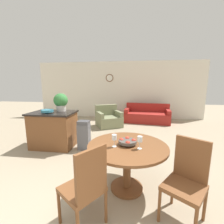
% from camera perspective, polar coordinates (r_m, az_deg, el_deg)
% --- Properties ---
extents(wall_back, '(8.00, 0.09, 2.70)m').
position_cam_1_polar(wall_back, '(7.37, 2.48, 8.33)').
color(wall_back, silver).
rests_on(wall_back, ground_plane).
extents(dining_table, '(1.20, 1.20, 0.73)m').
position_cam_1_polar(dining_table, '(2.37, 5.82, -15.98)').
color(dining_table, brown).
rests_on(dining_table, ground_plane).
extents(dining_chair_near_left, '(0.59, 0.59, 0.99)m').
position_cam_1_polar(dining_chair_near_left, '(1.83, -9.93, -25.71)').
color(dining_chair_near_left, brown).
rests_on(dining_chair_near_left, ground_plane).
extents(dining_chair_near_right, '(0.59, 0.59, 0.99)m').
position_cam_1_polar(dining_chair_near_right, '(2.12, 26.64, -21.34)').
color(dining_chair_near_right, brown).
rests_on(dining_chair_near_right, ground_plane).
extents(fruit_bowl, '(0.27, 0.27, 0.10)m').
position_cam_1_polar(fruit_bowl, '(2.28, 5.92, -11.10)').
color(fruit_bowl, '#4C4742').
rests_on(fruit_bowl, dining_table).
extents(wine_glass_left, '(0.07, 0.07, 0.18)m').
position_cam_1_polar(wine_glass_left, '(2.18, 0.88, -9.81)').
color(wine_glass_left, silver).
rests_on(wine_glass_left, dining_table).
extents(wine_glass_right, '(0.07, 0.07, 0.18)m').
position_cam_1_polar(wine_glass_right, '(2.14, 10.55, -10.31)').
color(wine_glass_right, silver).
rests_on(wine_glass_right, dining_table).
extents(kitchen_island, '(1.10, 0.79, 0.92)m').
position_cam_1_polar(kitchen_island, '(4.23, -21.28, -6.15)').
color(kitchen_island, brown).
rests_on(kitchen_island, ground_plane).
extents(teal_bowl, '(0.29, 0.29, 0.08)m').
position_cam_1_polar(teal_bowl, '(4.03, -23.41, 0.37)').
color(teal_bowl, teal).
rests_on(teal_bowl, kitchen_island).
extents(potted_plant, '(0.36, 0.36, 0.47)m').
position_cam_1_polar(potted_plant, '(4.17, -18.92, 3.81)').
color(potted_plant, beige).
rests_on(potted_plant, kitchen_island).
extents(trash_bin, '(0.29, 0.25, 0.73)m').
position_cam_1_polar(trash_bin, '(3.88, -10.62, -8.63)').
color(trash_bin, '#56565B').
rests_on(trash_bin, ground_plane).
extents(couch, '(1.98, 1.10, 0.79)m').
position_cam_1_polar(couch, '(6.71, 13.17, -1.39)').
color(couch, maroon).
rests_on(couch, ground_plane).
extents(armchair, '(1.19, 1.18, 0.82)m').
position_cam_1_polar(armchair, '(5.89, -1.35, -2.71)').
color(armchair, '#7A7F5B').
rests_on(armchair, ground_plane).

